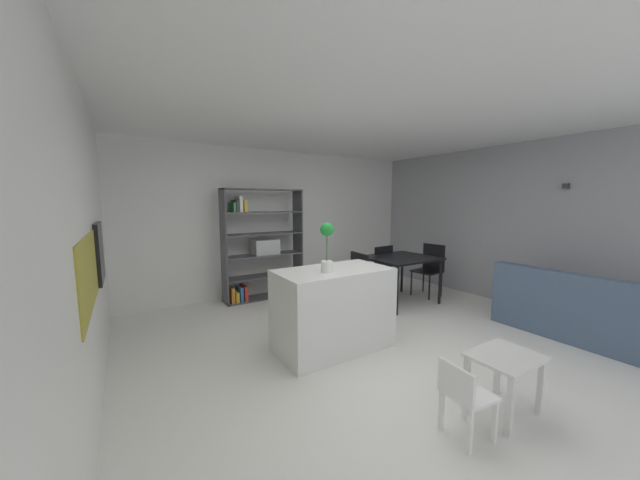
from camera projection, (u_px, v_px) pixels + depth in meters
name	position (u px, v px, depth m)	size (l,w,h in m)	color
ground_plane	(366.00, 351.00, 3.61)	(8.76, 8.76, 0.00)	silver
ceiling_slab	(371.00, 109.00, 3.28)	(6.38, 5.77, 0.06)	white
back_partition	(267.00, 222.00, 5.85)	(6.38, 0.06, 2.63)	white
right_partition_gray	(517.00, 225.00, 5.11)	(0.06, 5.77, 2.63)	#9E9EA3
tall_cabinet_run_left	(22.00, 263.00, 1.96)	(0.61, 5.20, 2.63)	white
cabinet_niche_splashback	(89.00, 274.00, 2.30)	(0.01, 1.29, 0.55)	#9E932D
built_in_oven	(99.00, 252.00, 3.12)	(0.06, 0.60, 0.59)	black
kitchen_island	(333.00, 309.00, 3.63)	(1.30, 0.72, 0.94)	white
potted_plant_on_island	(327.00, 243.00, 3.39)	(0.15, 0.15, 0.54)	white
open_bookshelf	(259.00, 247.00, 5.47)	(1.39, 0.37, 1.92)	#4C4C51
child_table	(505.00, 367.00, 2.50)	(0.54, 0.42, 0.49)	silver
child_chair_left	(464.00, 395.00, 2.24)	(0.33, 0.33, 0.57)	white
dining_table	(400.00, 261.00, 5.28)	(1.11, 0.96, 0.78)	black
dining_chair_window_side	(430.00, 265.00, 5.71)	(0.47, 0.47, 0.93)	black
dining_chair_island_side	(364.00, 276.00, 4.90)	(0.45, 0.49, 0.92)	black
dining_chair_far	(380.00, 265.00, 5.73)	(0.47, 0.43, 0.91)	black
sofa	(587.00, 316.00, 3.90)	(0.94, 1.94, 0.85)	#475B75
wall_sconce_back	(566.00, 186.00, 4.45)	(0.07, 0.07, 0.07)	#333338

